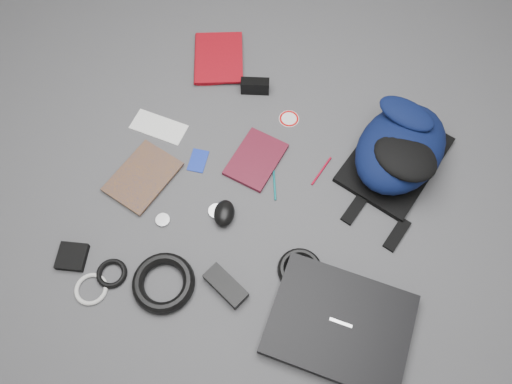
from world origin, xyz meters
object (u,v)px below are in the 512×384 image
(pouch, at_px, (72,257))
(backpack, at_px, (401,148))
(power_brick, at_px, (226,286))
(dvd_case, at_px, (256,159))
(textbook_red, at_px, (195,59))
(mouse, at_px, (224,213))
(comic_book, at_px, (124,165))
(compact_camera, at_px, (255,86))
(laptop, at_px, (340,324))

(pouch, bearing_deg, backpack, 39.73)
(backpack, distance_m, pouch, 1.11)
(backpack, bearing_deg, power_brick, -106.04)
(backpack, bearing_deg, dvd_case, -144.31)
(textbook_red, distance_m, mouse, 0.66)
(comic_book, bearing_deg, pouch, -76.15)
(backpack, xyz_separation_m, mouse, (-0.46, -0.40, -0.06))
(dvd_case, bearing_deg, mouse, -87.04)
(comic_book, xyz_separation_m, pouch, (0.01, -0.35, 0.00))
(pouch, bearing_deg, compact_camera, 70.04)
(textbook_red, relative_size, dvd_case, 1.18)
(compact_camera, height_order, power_brick, compact_camera)
(comic_book, height_order, compact_camera, compact_camera)
(textbook_red, height_order, comic_book, textbook_red)
(mouse, distance_m, power_brick, 0.24)
(compact_camera, bearing_deg, comic_book, -141.94)
(pouch, bearing_deg, comic_book, 91.17)
(textbook_red, bearing_deg, backpack, -33.53)
(textbook_red, xyz_separation_m, comic_book, (-0.03, -0.51, -0.00))
(textbook_red, xyz_separation_m, pouch, (-0.03, -0.86, -0.00))
(backpack, bearing_deg, compact_camera, -176.02)
(dvd_case, distance_m, mouse, 0.23)
(comic_book, bearing_deg, dvd_case, 36.73)
(compact_camera, relative_size, mouse, 1.10)
(comic_book, xyz_separation_m, mouse, (0.40, -0.05, 0.02))
(dvd_case, height_order, pouch, pouch)
(textbook_red, height_order, dvd_case, textbook_red)
(laptop, relative_size, mouse, 4.27)
(backpack, distance_m, dvd_case, 0.48)
(backpack, xyz_separation_m, compact_camera, (-0.56, 0.10, -0.06))
(compact_camera, bearing_deg, laptop, -71.24)
(backpack, distance_m, textbook_red, 0.84)
(backpack, height_order, comic_book, backpack)
(compact_camera, xyz_separation_m, pouch, (-0.30, -0.81, -0.02))
(dvd_case, bearing_deg, power_brick, -72.68)
(textbook_red, distance_m, pouch, 0.86)
(comic_book, relative_size, dvd_case, 1.13)
(laptop, bearing_deg, backpack, 87.40)
(dvd_case, height_order, power_brick, power_brick)
(laptop, relative_size, comic_book, 1.71)
(dvd_case, bearing_deg, pouch, -119.60)
(textbook_red, distance_m, compact_camera, 0.27)
(laptop, distance_m, mouse, 0.49)
(laptop, distance_m, textbook_red, 1.11)
(comic_book, xyz_separation_m, dvd_case, (0.41, 0.18, -0.00))
(backpack, relative_size, textbook_red, 1.70)
(laptop, bearing_deg, dvd_case, 133.52)
(power_brick, bearing_deg, mouse, 136.79)
(dvd_case, distance_m, compact_camera, 0.30)
(textbook_red, xyz_separation_m, power_brick, (0.46, -0.77, 0.00))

